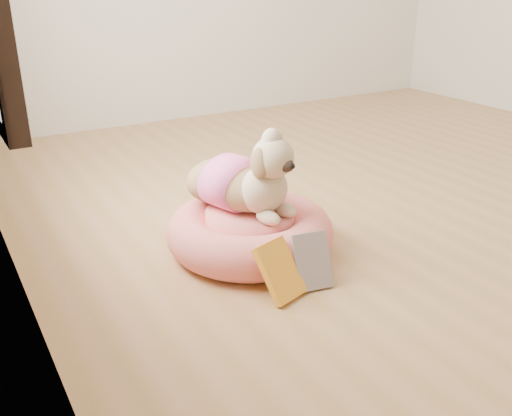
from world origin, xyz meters
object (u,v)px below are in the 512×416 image
dog (245,166)px  book_yellow (280,271)px  book_white (312,261)px  pet_bed (250,231)px

dog → book_yellow: 0.48m
dog → book_yellow: (-0.08, -0.39, -0.27)m
dog → book_yellow: dog is taller
book_yellow → book_white: 0.14m
pet_bed → dog: bearing=102.8°
book_yellow → book_white: bearing=-17.3°
pet_bed → book_white: (0.06, -0.36, 0.01)m
pet_bed → book_yellow: bearing=-103.3°
book_white → dog: bearing=109.0°
dog → book_white: 0.48m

